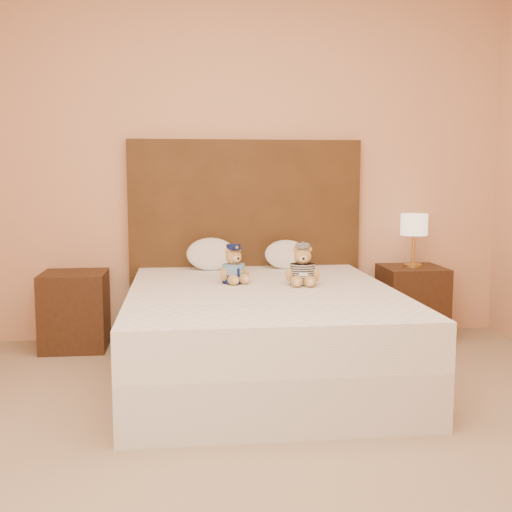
# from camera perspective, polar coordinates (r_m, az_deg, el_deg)

# --- Properties ---
(ground) EXTENTS (4.00, 4.50, 0.00)m
(ground) POSITION_cam_1_polar(r_m,az_deg,el_deg) (2.94, 3.56, -17.74)
(ground) COLOR tan
(ground) RESTS_ON ground
(room_walls) EXTENTS (4.04, 4.52, 2.72)m
(room_walls) POSITION_cam_1_polar(r_m,az_deg,el_deg) (3.17, 2.30, 17.56)
(room_walls) COLOR #E8A97F
(room_walls) RESTS_ON ground
(bed) EXTENTS (1.60, 2.00, 0.55)m
(bed) POSITION_cam_1_polar(r_m,az_deg,el_deg) (3.97, 0.52, -6.83)
(bed) COLOR white
(bed) RESTS_ON ground
(headboard) EXTENTS (1.75, 0.08, 1.50)m
(headboard) POSITION_cam_1_polar(r_m,az_deg,el_deg) (4.88, -0.94, 1.47)
(headboard) COLOR #4E3117
(headboard) RESTS_ON ground
(nightstand_left) EXTENTS (0.45, 0.45, 0.55)m
(nightstand_left) POSITION_cam_1_polar(r_m,az_deg,el_deg) (4.78, -15.80, -4.68)
(nightstand_left) COLOR #3C2113
(nightstand_left) RESTS_ON ground
(nightstand_right) EXTENTS (0.45, 0.45, 0.55)m
(nightstand_right) POSITION_cam_1_polar(r_m,az_deg,el_deg) (5.03, 13.68, -4.04)
(nightstand_right) COLOR #3C2113
(nightstand_right) RESTS_ON ground
(lamp) EXTENTS (0.20, 0.20, 0.40)m
(lamp) POSITION_cam_1_polar(r_m,az_deg,el_deg) (4.95, 13.87, 2.49)
(lamp) COLOR gold
(lamp) RESTS_ON nightstand_right
(teddy_police) EXTENTS (0.28, 0.27, 0.25)m
(teddy_police) POSITION_cam_1_polar(r_m,az_deg,el_deg) (4.10, -2.01, -0.72)
(teddy_police) COLOR #AC7B43
(teddy_police) RESTS_ON bed
(teddy_prisoner) EXTENTS (0.25, 0.24, 0.25)m
(teddy_prisoner) POSITION_cam_1_polar(r_m,az_deg,el_deg) (4.03, 4.16, -0.83)
(teddy_prisoner) COLOR #AC7B43
(teddy_prisoner) RESTS_ON bed
(pillow_left) EXTENTS (0.36, 0.23, 0.25)m
(pillow_left) POSITION_cam_1_polar(r_m,az_deg,el_deg) (4.69, -4.02, 0.32)
(pillow_left) COLOR white
(pillow_left) RESTS_ON bed
(pillow_right) EXTENTS (0.32, 0.21, 0.23)m
(pillow_right) POSITION_cam_1_polar(r_m,az_deg,el_deg) (4.75, 2.73, 0.27)
(pillow_right) COLOR white
(pillow_right) RESTS_ON bed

